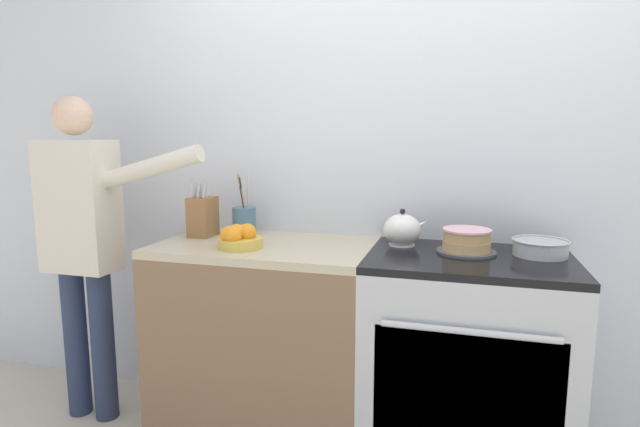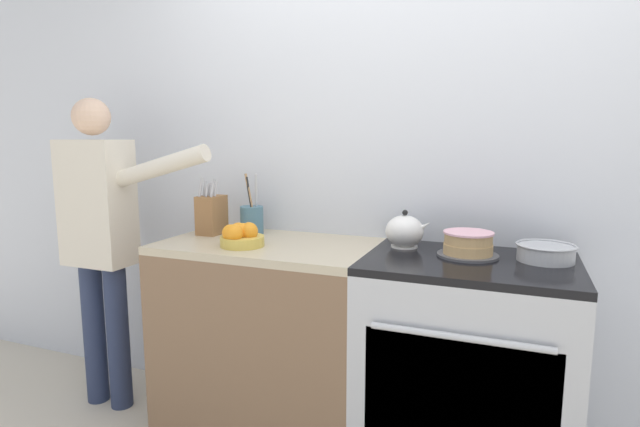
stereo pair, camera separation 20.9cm
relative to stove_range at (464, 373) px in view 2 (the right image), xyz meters
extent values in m
cube|color=silver|center=(-0.24, 0.31, 0.84)|extent=(8.00, 0.04, 2.60)
cube|color=brown|center=(-0.87, 0.00, -0.02)|extent=(0.95, 0.58, 0.89)
cube|color=#BCAD8E|center=(-0.87, 0.00, 0.44)|extent=(0.95, 0.58, 0.03)
cube|color=#B7BABF|center=(0.00, 0.00, -0.02)|extent=(0.80, 0.58, 0.89)
cube|color=black|center=(0.00, -0.28, 0.01)|extent=(0.65, 0.01, 0.49)
cylinder|color=#B7BABF|center=(0.00, -0.31, 0.27)|extent=(0.60, 0.02, 0.02)
cube|color=black|center=(0.00, 0.00, 0.45)|extent=(0.80, 0.58, 0.03)
cylinder|color=#4C4C51|center=(-0.01, 0.06, 0.47)|extent=(0.24, 0.24, 0.01)
cylinder|color=tan|center=(-0.01, 0.06, 0.49)|extent=(0.19, 0.19, 0.04)
cylinder|color=tan|center=(-0.01, 0.06, 0.53)|extent=(0.18, 0.18, 0.04)
cylinder|color=#EFB2C1|center=(-0.01, 0.06, 0.56)|extent=(0.19, 0.19, 0.01)
cylinder|color=white|center=(-0.28, 0.13, 0.47)|extent=(0.11, 0.11, 0.01)
ellipsoid|color=white|center=(-0.28, 0.13, 0.53)|extent=(0.16, 0.16, 0.14)
cone|color=white|center=(-0.21, 0.13, 0.56)|extent=(0.08, 0.04, 0.07)
sphere|color=black|center=(-0.28, 0.13, 0.61)|extent=(0.02, 0.02, 0.02)
cylinder|color=#B7BABF|center=(0.27, 0.09, 0.49)|extent=(0.21, 0.21, 0.06)
torus|color=#B7BABF|center=(0.27, 0.09, 0.52)|extent=(0.22, 0.22, 0.01)
cube|color=olive|center=(-1.22, 0.08, 0.56)|extent=(0.10, 0.14, 0.19)
cylinder|color=#B2B2B7|center=(-1.25, 0.04, 0.69)|extent=(0.01, 0.04, 0.09)
cylinder|color=#B2B2B7|center=(-1.22, 0.05, 0.68)|extent=(0.01, 0.03, 0.06)
cylinder|color=#B2B2B7|center=(-1.19, 0.05, 0.68)|extent=(0.01, 0.03, 0.07)
cylinder|color=#B2B2B7|center=(-1.25, 0.08, 0.68)|extent=(0.01, 0.03, 0.07)
cylinder|color=#B2B2B7|center=(-1.22, 0.08, 0.68)|extent=(0.01, 0.03, 0.07)
cylinder|color=#B2B2B7|center=(-1.19, 0.08, 0.68)|extent=(0.01, 0.04, 0.07)
cylinder|color=#B2B2B7|center=(-1.25, 0.11, 0.68)|extent=(0.01, 0.03, 0.06)
cylinder|color=#B2B2B7|center=(-1.22, 0.11, 0.69)|extent=(0.01, 0.04, 0.08)
cylinder|color=#477084|center=(-1.04, 0.16, 0.53)|extent=(0.11, 0.11, 0.13)
cylinder|color=#B7BABF|center=(-1.02, 0.17, 0.63)|extent=(0.03, 0.04, 0.25)
cylinder|color=#A37A51|center=(-1.03, 0.14, 0.63)|extent=(0.05, 0.02, 0.25)
cylinder|color=black|center=(-1.03, 0.14, 0.63)|extent=(0.05, 0.02, 0.23)
cylinder|color=gold|center=(-0.94, -0.11, 0.48)|extent=(0.19, 0.19, 0.04)
sphere|color=orange|center=(-0.91, -0.10, 0.53)|extent=(0.08, 0.08, 0.08)
sphere|color=orange|center=(-0.95, -0.16, 0.53)|extent=(0.08, 0.08, 0.08)
sphere|color=orange|center=(-0.95, -0.11, 0.53)|extent=(0.08, 0.08, 0.08)
sphere|color=orange|center=(-0.97, -0.15, 0.53)|extent=(0.07, 0.07, 0.07)
sphere|color=orange|center=(-0.94, -0.11, 0.53)|extent=(0.07, 0.07, 0.07)
cylinder|color=#283351|center=(-1.87, -0.07, -0.08)|extent=(0.11, 0.11, 0.76)
cylinder|color=#283351|center=(-1.71, -0.07, -0.08)|extent=(0.11, 0.11, 0.76)
cube|color=beige|center=(-1.79, -0.07, 0.61)|extent=(0.34, 0.20, 0.62)
cylinder|color=beige|center=(-2.00, -0.07, 0.65)|extent=(0.08, 0.08, 0.53)
cylinder|color=beige|center=(-1.39, -0.07, 0.79)|extent=(0.53, 0.08, 0.21)
sphere|color=beige|center=(-1.79, -0.07, 1.03)|extent=(0.18, 0.18, 0.18)
camera|label=1|loc=(-0.05, -2.02, 0.93)|focal=28.00mm
camera|label=2|loc=(0.15, -1.95, 0.93)|focal=28.00mm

